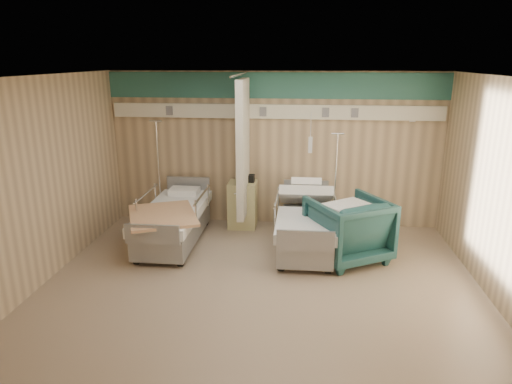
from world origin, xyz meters
TOP-DOWN VIEW (x-y plane):
  - ground at (0.00, 0.00)m, footprint 6.00×5.00m
  - room_walls at (-0.03, 0.25)m, footprint 6.04×5.04m
  - bed_right at (0.60, 1.30)m, footprint 1.00×2.16m
  - bed_left at (-1.60, 1.30)m, footprint 1.00×2.16m
  - bedside_cabinet at (-0.55, 2.20)m, footprint 0.50×0.48m
  - visitor_armchair at (1.25, 0.96)m, footprint 1.45×1.46m
  - waffle_blanket at (1.26, 0.95)m, footprint 0.89×0.88m
  - iv_stand_right at (1.10, 2.03)m, footprint 0.32×0.32m
  - iv_stand_left at (-2.08, 2.14)m, footprint 0.35×0.35m
  - call_remote at (0.68, 1.15)m, footprint 0.20×0.14m
  - tan_blanket at (-1.63, 0.84)m, footprint 1.39×1.52m
  - toiletry_bag at (-0.46, 2.24)m, footprint 0.25×0.17m
  - white_cup at (-0.62, 2.33)m, footprint 0.10×0.10m

SIDE VIEW (x-z plane):
  - ground at x=0.00m, z-range 0.00..0.00m
  - bed_right at x=0.60m, z-range 0.00..0.63m
  - bed_left at x=-1.60m, z-range 0.00..0.63m
  - iv_stand_right at x=1.10m, z-range -0.53..1.27m
  - iv_stand_left at x=-2.08m, z-range -0.58..1.38m
  - bedside_cabinet at x=-0.55m, z-range 0.00..0.85m
  - visitor_armchair at x=1.25m, z-range 0.00..0.99m
  - call_remote at x=0.68m, z-range 0.63..0.67m
  - tan_blanket at x=-1.63m, z-range 0.63..0.67m
  - white_cup at x=-0.62m, z-range 0.85..0.97m
  - toiletry_bag at x=-0.46m, z-range 0.85..0.98m
  - waffle_blanket at x=1.26m, z-range 0.99..1.06m
  - room_walls at x=-0.03m, z-range 0.45..3.27m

